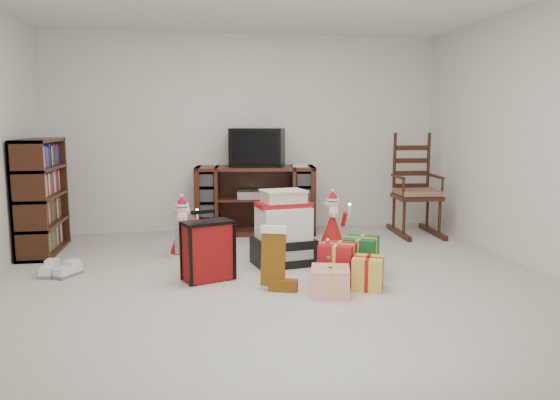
# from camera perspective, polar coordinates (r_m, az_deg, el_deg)

# --- Properties ---
(room) EXTENTS (5.01, 5.01, 2.51)m
(room) POSITION_cam_1_polar(r_m,az_deg,el_deg) (4.61, -0.48, 6.27)
(room) COLOR beige
(room) RESTS_ON ground
(tv_stand) EXTENTS (1.53, 0.69, 0.85)m
(tv_stand) POSITION_cam_1_polar(r_m,az_deg,el_deg) (6.88, -2.58, 0.02)
(tv_stand) COLOR #401C12
(tv_stand) RESTS_ON floor
(bookshelf) EXTENTS (0.33, 1.00, 1.22)m
(bookshelf) POSITION_cam_1_polar(r_m,az_deg,el_deg) (6.37, -23.65, 0.17)
(bookshelf) COLOR #361C0E
(bookshelf) RESTS_ON floor
(rocking_chair) EXTENTS (0.57, 0.90, 1.31)m
(rocking_chair) POSITION_cam_1_polar(r_m,az_deg,el_deg) (7.04, 13.88, 0.18)
(rocking_chair) COLOR #361C0E
(rocking_chair) RESTS_ON floor
(gift_pile) EXTENTS (0.65, 0.52, 0.72)m
(gift_pile) POSITION_cam_1_polar(r_m,az_deg,el_deg) (5.38, 0.36, -3.45)
(gift_pile) COLOR black
(gift_pile) RESTS_ON floor
(red_suitcase) EXTENTS (0.46, 0.35, 0.63)m
(red_suitcase) POSITION_cam_1_polar(r_m,az_deg,el_deg) (4.88, -7.54, -5.26)
(red_suitcase) COLOR maroon
(red_suitcase) RESTS_ON floor
(stocking) EXTENTS (0.28, 0.19, 0.55)m
(stocking) POSITION_cam_1_polar(r_m,az_deg,el_deg) (4.59, -0.70, -6.02)
(stocking) COLOR #0B6B0C
(stocking) RESTS_ON floor
(teddy_bear) EXTENTS (0.23, 0.20, 0.34)m
(teddy_bear) POSITION_cam_1_polar(r_m,az_deg,el_deg) (4.84, 4.94, -6.84)
(teddy_bear) COLOR brown
(teddy_bear) RESTS_ON floor
(santa_figurine) EXTENTS (0.32, 0.30, 0.66)m
(santa_figurine) POSITION_cam_1_polar(r_m,az_deg,el_deg) (6.04, 5.48, -2.80)
(santa_figurine) COLOR #B61413
(santa_figurine) RESTS_ON floor
(mrs_claus_figurine) EXTENTS (0.31, 0.30, 0.64)m
(mrs_claus_figurine) POSITION_cam_1_polar(r_m,az_deg,el_deg) (5.79, -10.13, -3.44)
(mrs_claus_figurine) COLOR #B61413
(mrs_claus_figurine) RESTS_ON floor
(sneaker_pair) EXTENTS (0.37, 0.30, 0.10)m
(sneaker_pair) POSITION_cam_1_polar(r_m,az_deg,el_deg) (5.43, -22.10, -6.86)
(sneaker_pair) COLOR white
(sneaker_pair) RESTS_ON floor
(gift_cluster) EXTENTS (0.58, 0.90, 0.27)m
(gift_cluster) POSITION_cam_1_polar(r_m,az_deg,el_deg) (4.77, 7.67, -7.30)
(gift_cluster) COLOR #A11219
(gift_cluster) RESTS_ON floor
(crt_television) EXTENTS (0.74, 0.62, 0.47)m
(crt_television) POSITION_cam_1_polar(r_m,az_deg,el_deg) (6.85, -2.37, 5.52)
(crt_television) COLOR black
(crt_television) RESTS_ON tv_stand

